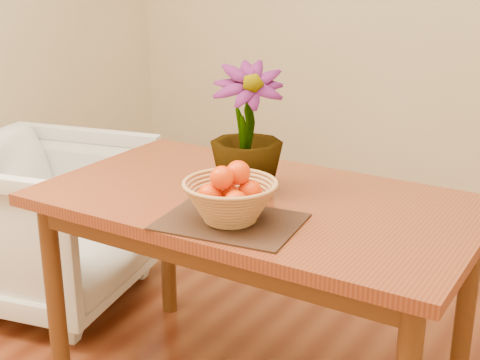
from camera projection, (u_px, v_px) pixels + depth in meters
The scene contains 6 objects.
table at pixel (257, 222), 2.17m from camera, with size 1.40×0.80×0.75m.
placemat at pixel (230, 222), 1.93m from camera, with size 0.40×0.30×0.01m, color #331B12.
wicker_basket at pixel (230, 203), 1.91m from camera, with size 0.28×0.28×0.11m.
orange_pile at pixel (230, 188), 1.90m from camera, with size 0.15×0.16×0.13m.
potted_plant at pixel (247, 129), 2.12m from camera, with size 0.23×0.23×0.42m, color #183E11.
armchair at pixel (47, 214), 2.94m from camera, with size 0.78×0.73×0.80m, color #876C5D.
Camera 1 is at (1.00, -1.45, 1.49)m, focal length 50.00 mm.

